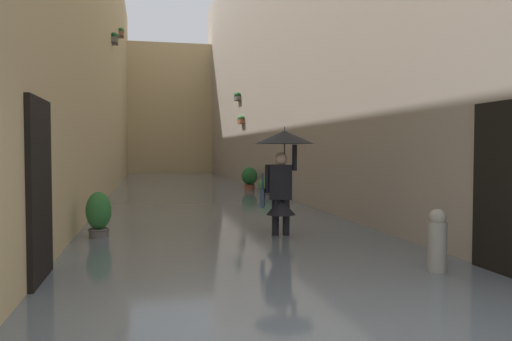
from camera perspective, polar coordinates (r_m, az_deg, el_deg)
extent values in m
plane|color=slate|center=(17.90, -7.49, -2.89)|extent=(72.79, 72.79, 0.00)
cube|color=slate|center=(17.89, -7.49, -2.61)|extent=(6.07, 35.12, 0.18)
cube|color=#A89989|center=(18.84, 3.53, 14.04)|extent=(1.80, 33.12, 10.89)
cube|color=black|center=(6.52, 26.36, -2.56)|extent=(0.08, 1.10, 2.20)
cube|color=#9E563D|center=(21.96, -1.71, 5.53)|extent=(0.20, 0.70, 0.18)
ellipsoid|color=#428947|center=(21.97, -1.71, 5.94)|extent=(0.28, 0.76, 0.24)
cube|color=#66605B|center=(22.92, -2.12, 8.11)|extent=(0.20, 0.70, 0.18)
ellipsoid|color=#23602D|center=(22.94, -2.12, 8.51)|extent=(0.28, 0.76, 0.24)
cube|color=tan|center=(18.22, -19.03, 13.15)|extent=(1.80, 33.12, 10.17)
cube|color=black|center=(6.09, -23.27, -2.84)|extent=(0.08, 1.10, 2.20)
cube|color=brown|center=(24.05, -14.95, 14.58)|extent=(0.20, 0.70, 0.18)
ellipsoid|color=#2D7033|center=(24.09, -14.96, 14.95)|extent=(0.28, 0.76, 0.24)
cube|color=#66605B|center=(19.13, -15.63, 13.88)|extent=(0.20, 0.70, 0.18)
ellipsoid|color=#23602D|center=(19.16, -15.64, 14.35)|extent=(0.28, 0.76, 0.24)
cube|color=tan|center=(33.35, -9.70, 6.70)|extent=(8.87, 1.80, 8.35)
cube|color=black|center=(8.72, 2.21, -8.09)|extent=(0.17, 0.26, 0.10)
cylinder|color=black|center=(8.66, 2.22, -5.53)|extent=(0.15, 0.15, 0.69)
cube|color=black|center=(8.72, 3.41, -8.10)|extent=(0.17, 0.26, 0.10)
cylinder|color=black|center=(8.65, 3.41, -5.53)|extent=(0.15, 0.15, 0.69)
cube|color=black|center=(8.59, 2.82, -1.31)|extent=(0.43, 0.32, 0.59)
cone|color=black|center=(8.63, 2.82, -4.06)|extent=(0.62, 0.62, 0.28)
sphere|color=#DBB293|center=(8.57, 2.83, 1.33)|extent=(0.21, 0.21, 0.21)
cylinder|color=black|center=(8.57, 4.37, 1.46)|extent=(0.10, 0.10, 0.44)
cylinder|color=black|center=(8.60, 1.29, -0.94)|extent=(0.10, 0.10, 0.48)
cylinder|color=black|center=(8.57, 3.23, 2.21)|extent=(0.02, 0.02, 0.47)
cone|color=black|center=(8.57, 3.23, 3.76)|extent=(1.03, 1.03, 0.22)
cylinder|color=black|center=(8.58, 3.24, 4.70)|extent=(0.01, 0.01, 0.08)
cube|color=#334766|center=(8.61, 0.75, -3.14)|extent=(0.14, 0.29, 0.32)
torus|color=#334766|center=(8.58, 0.75, -1.28)|extent=(0.10, 0.29, 0.30)
cylinder|color=#66605B|center=(8.89, -17.28, -7.33)|extent=(0.32, 0.32, 0.30)
torus|color=#56524E|center=(8.86, -17.29, -6.37)|extent=(0.35, 0.35, 0.04)
ellipsoid|color=#2D7033|center=(8.82, -17.32, -4.35)|extent=(0.42, 0.42, 0.63)
cylinder|color=#66605B|center=(15.94, 1.14, -3.04)|extent=(0.41, 0.41, 0.26)
torus|color=#56524E|center=(15.93, 1.14, -2.56)|extent=(0.45, 0.45, 0.04)
ellipsoid|color=#428947|center=(15.91, 1.14, -1.67)|extent=(0.51, 0.51, 0.50)
cylinder|color=brown|center=(18.55, -0.74, -2.15)|extent=(0.37, 0.37, 0.35)
torus|color=brown|center=(18.53, -0.74, -1.61)|extent=(0.41, 0.41, 0.04)
ellipsoid|color=#23602D|center=(18.51, -0.74, -0.62)|extent=(0.58, 0.58, 0.65)
cylinder|color=gray|center=(6.48, 19.72, -8.85)|extent=(0.23, 0.23, 0.77)
sphere|color=gray|center=(6.41, 19.77, -5.02)|extent=(0.21, 0.21, 0.21)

